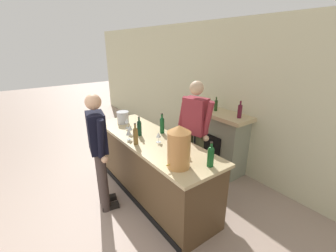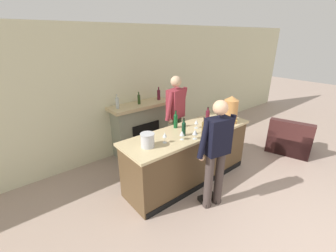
{
  "view_description": "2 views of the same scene",
  "coord_description": "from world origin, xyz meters",
  "px_view_note": "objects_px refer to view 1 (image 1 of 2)",
  "views": [
    {
      "loc": [
        2.51,
        0.66,
        2.33
      ],
      "look_at": [
        -0.25,
        2.67,
        1.07
      ],
      "focal_mm": 24.0,
      "sensor_mm": 36.0,
      "label": 1
    },
    {
      "loc": [
        -2.69,
        -0.24,
        2.54
      ],
      "look_at": [
        -0.23,
        2.77,
        0.95
      ],
      "focal_mm": 24.0,
      "sensor_mm": 36.0,
      "label": 2
    }
  ],
  "objects_px": {
    "copper_dispenser": "(179,147)",
    "wine_bottle_rose_blush": "(182,142)",
    "person_customer": "(99,149)",
    "wine_bottle_burgundy_dark": "(139,127)",
    "fireplace_stone": "(215,139)",
    "wine_bottle_chardonnay_pale": "(162,124)",
    "ice_bucket_steel": "(123,117)",
    "wine_glass_front_right": "(127,121)",
    "person_bartender": "(195,132)",
    "wine_bottle_cabernet_heavy": "(136,135)",
    "wine_glass_front_left": "(130,128)",
    "wine_glass_by_dispenser": "(159,135)",
    "wine_glass_near_bucket": "(129,132)",
    "wine_bottle_merlot_tall": "(211,155)"
  },
  "relations": [
    {
      "from": "copper_dispenser",
      "to": "wine_bottle_rose_blush",
      "type": "relative_size",
      "value": 1.79
    },
    {
      "from": "person_customer",
      "to": "wine_bottle_burgundy_dark",
      "type": "xyz_separation_m",
      "value": [
        -0.03,
        0.66,
        0.17
      ]
    },
    {
      "from": "person_customer",
      "to": "wine_bottle_rose_blush",
      "type": "xyz_separation_m",
      "value": [
        0.77,
        0.86,
        0.16
      ]
    },
    {
      "from": "fireplace_stone",
      "to": "wine_bottle_burgundy_dark",
      "type": "xyz_separation_m",
      "value": [
        -0.15,
        -1.57,
        0.54
      ]
    },
    {
      "from": "copper_dispenser",
      "to": "wine_bottle_burgundy_dark",
      "type": "distance_m",
      "value": 1.11
    },
    {
      "from": "wine_bottle_rose_blush",
      "to": "wine_bottle_chardonnay_pale",
      "type": "xyz_separation_m",
      "value": [
        -0.68,
        0.15,
        0.02
      ]
    },
    {
      "from": "ice_bucket_steel",
      "to": "wine_glass_front_right",
      "type": "height_order",
      "value": "ice_bucket_steel"
    },
    {
      "from": "person_bartender",
      "to": "wine_bottle_cabernet_heavy",
      "type": "xyz_separation_m",
      "value": [
        -0.21,
        -0.93,
        0.11
      ]
    },
    {
      "from": "wine_bottle_cabernet_heavy",
      "to": "wine_bottle_chardonnay_pale",
      "type": "relative_size",
      "value": 0.97
    },
    {
      "from": "copper_dispenser",
      "to": "wine_bottle_chardonnay_pale",
      "type": "bearing_deg",
      "value": 155.46
    },
    {
      "from": "wine_bottle_cabernet_heavy",
      "to": "wine_bottle_rose_blush",
      "type": "height_order",
      "value": "wine_bottle_cabernet_heavy"
    },
    {
      "from": "wine_glass_front_right",
      "to": "person_bartender",
      "type": "bearing_deg",
      "value": 40.38
    },
    {
      "from": "wine_glass_front_left",
      "to": "wine_glass_by_dispenser",
      "type": "relative_size",
      "value": 0.95
    },
    {
      "from": "wine_bottle_burgundy_dark",
      "to": "wine_bottle_chardonnay_pale",
      "type": "xyz_separation_m",
      "value": [
        0.12,
        0.34,
        0.01
      ]
    },
    {
      "from": "person_customer",
      "to": "wine_glass_near_bucket",
      "type": "distance_m",
      "value": 0.48
    },
    {
      "from": "fireplace_stone",
      "to": "wine_glass_front_right",
      "type": "relative_size",
      "value": 8.53
    },
    {
      "from": "wine_bottle_cabernet_heavy",
      "to": "wine_bottle_burgundy_dark",
      "type": "bearing_deg",
      "value": 141.56
    },
    {
      "from": "wine_bottle_rose_blush",
      "to": "wine_glass_near_bucket",
      "type": "height_order",
      "value": "wine_bottle_rose_blush"
    },
    {
      "from": "ice_bucket_steel",
      "to": "wine_bottle_cabernet_heavy",
      "type": "distance_m",
      "value": 0.97
    },
    {
      "from": "wine_bottle_cabernet_heavy",
      "to": "wine_bottle_chardonnay_pale",
      "type": "bearing_deg",
      "value": 103.92
    },
    {
      "from": "fireplace_stone",
      "to": "wine_bottle_merlot_tall",
      "type": "bearing_deg",
      "value": -49.87
    },
    {
      "from": "wine_glass_front_right",
      "to": "wine_glass_by_dispenser",
      "type": "bearing_deg",
      "value": 7.27
    },
    {
      "from": "fireplace_stone",
      "to": "ice_bucket_steel",
      "type": "xyz_separation_m",
      "value": [
        -0.84,
        -1.52,
        0.51
      ]
    },
    {
      "from": "copper_dispenser",
      "to": "wine_glass_front_right",
      "type": "distance_m",
      "value": 1.51
    },
    {
      "from": "wine_bottle_burgundy_dark",
      "to": "wine_glass_front_left",
      "type": "bearing_deg",
      "value": -142.3
    },
    {
      "from": "wine_bottle_burgundy_dark",
      "to": "wine_bottle_rose_blush",
      "type": "relative_size",
      "value": 1.06
    },
    {
      "from": "fireplace_stone",
      "to": "wine_glass_by_dispenser",
      "type": "relative_size",
      "value": 9.33
    },
    {
      "from": "person_bartender",
      "to": "wine_glass_front_right",
      "type": "height_order",
      "value": "person_bartender"
    },
    {
      "from": "copper_dispenser",
      "to": "wine_bottle_cabernet_heavy",
      "type": "bearing_deg",
      "value": -173.22
    },
    {
      "from": "copper_dispenser",
      "to": "wine_bottle_burgundy_dark",
      "type": "relative_size",
      "value": 1.68
    },
    {
      "from": "person_bartender",
      "to": "wine_glass_front_left",
      "type": "distance_m",
      "value": 1.02
    },
    {
      "from": "ice_bucket_steel",
      "to": "wine_glass_front_left",
      "type": "distance_m",
      "value": 0.58
    },
    {
      "from": "ice_bucket_steel",
      "to": "wine_bottle_chardonnay_pale",
      "type": "height_order",
      "value": "wine_bottle_chardonnay_pale"
    },
    {
      "from": "wine_glass_front_left",
      "to": "wine_bottle_rose_blush",
      "type": "bearing_deg",
      "value": 17.29
    },
    {
      "from": "copper_dispenser",
      "to": "wine_bottle_cabernet_heavy",
      "type": "height_order",
      "value": "copper_dispenser"
    },
    {
      "from": "person_customer",
      "to": "wine_glass_front_left",
      "type": "height_order",
      "value": "person_customer"
    },
    {
      "from": "person_customer",
      "to": "wine_glass_by_dispenser",
      "type": "bearing_deg",
      "value": 64.56
    },
    {
      "from": "copper_dispenser",
      "to": "wine_glass_front_right",
      "type": "bearing_deg",
      "value": 176.43
    },
    {
      "from": "person_bartender",
      "to": "wine_glass_by_dispenser",
      "type": "bearing_deg",
      "value": -96.31
    },
    {
      "from": "person_customer",
      "to": "wine_bottle_chardonnay_pale",
      "type": "relative_size",
      "value": 5.33
    },
    {
      "from": "ice_bucket_steel",
      "to": "wine_bottle_chardonnay_pale",
      "type": "distance_m",
      "value": 0.86
    },
    {
      "from": "fireplace_stone",
      "to": "copper_dispenser",
      "type": "relative_size",
      "value": 2.83
    },
    {
      "from": "wine_bottle_merlot_tall",
      "to": "wine_bottle_rose_blush",
      "type": "xyz_separation_m",
      "value": [
        -0.5,
        -0.01,
        -0.01
      ]
    },
    {
      "from": "wine_glass_near_bucket",
      "to": "wine_glass_by_dispenser",
      "type": "distance_m",
      "value": 0.46
    },
    {
      "from": "fireplace_stone",
      "to": "wine_glass_by_dispenser",
      "type": "height_order",
      "value": "fireplace_stone"
    },
    {
      "from": "wine_glass_by_dispenser",
      "to": "wine_glass_front_right",
      "type": "bearing_deg",
      "value": -172.73
    },
    {
      "from": "wine_glass_front_left",
      "to": "wine_glass_by_dispenser",
      "type": "distance_m",
      "value": 0.55
    },
    {
      "from": "wine_bottle_cabernet_heavy",
      "to": "wine_bottle_merlot_tall",
      "type": "bearing_deg",
      "value": 21.15
    },
    {
      "from": "wine_bottle_rose_blush",
      "to": "wine_glass_front_left",
      "type": "distance_m",
      "value": 0.97
    },
    {
      "from": "wine_bottle_burgundy_dark",
      "to": "wine_glass_near_bucket",
      "type": "relative_size",
      "value": 1.88
    }
  ]
}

